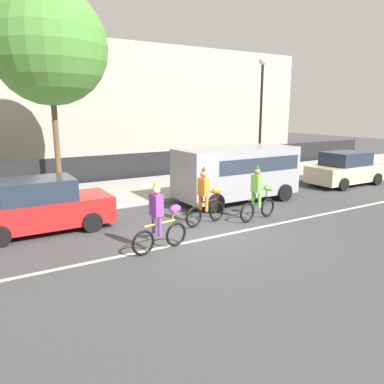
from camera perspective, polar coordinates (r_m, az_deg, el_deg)
ground_plane at (r=11.44m, az=1.87°, el=-6.17°), size 80.00×80.00×0.00m
road_centre_line at (r=11.05m, az=3.29°, el=-6.85°), size 36.00×0.14×0.01m
sidewalk_curb at (r=17.06m, az=-10.06°, el=0.13°), size 60.00×5.00×0.15m
fence_line at (r=19.64m, az=-13.19°, el=3.45°), size 40.00×0.08×1.40m
building_backdrop at (r=28.66m, az=-12.33°, el=12.72°), size 28.00×8.00×7.89m
parade_cyclist_purple at (r=9.80m, az=-4.86°, el=-4.26°), size 1.71×0.52×1.92m
parade_cyclist_orange at (r=12.05m, az=2.15°, el=-1.05°), size 1.70×0.55×1.92m
parade_cyclist_lime at (r=12.73m, az=10.11°, el=-0.51°), size 1.71×0.52×1.92m
parked_van_grey at (r=15.18m, az=7.02°, el=3.35°), size 5.00×2.22×2.18m
parked_car_beige at (r=19.96m, az=22.38°, el=3.21°), size 4.10×1.92×1.64m
parked_car_red at (r=12.23m, az=-22.04°, el=-2.07°), size 4.10×1.92×1.64m
street_lamp_post at (r=18.36m, az=10.51°, el=13.27°), size 0.36×0.36×5.86m
street_tree_near_lamp at (r=17.65m, az=-20.93°, el=19.99°), size 4.82×4.82×8.48m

